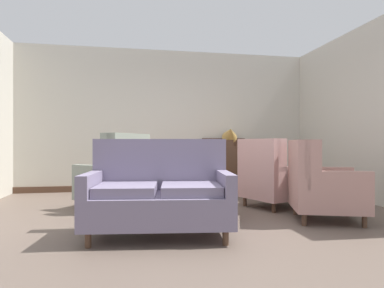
# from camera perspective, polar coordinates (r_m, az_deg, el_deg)

# --- Properties ---
(ground) EXTENTS (8.45, 8.45, 0.00)m
(ground) POSITION_cam_1_polar(r_m,az_deg,el_deg) (4.23, 0.18, -12.97)
(ground) COLOR brown
(wall_back) EXTENTS (6.20, 0.08, 2.90)m
(wall_back) POSITION_cam_1_polar(r_m,az_deg,el_deg) (7.00, -4.23, 4.10)
(wall_back) COLOR beige
(wall_back) RESTS_ON ground
(wall_right) EXTENTS (0.08, 4.05, 2.90)m
(wall_right) POSITION_cam_1_polar(r_m,az_deg,el_deg) (6.22, 27.06, 4.62)
(wall_right) COLOR beige
(wall_right) RESTS_ON ground
(baseboard_back) EXTENTS (6.04, 0.03, 0.12)m
(baseboard_back) POSITION_cam_1_polar(r_m,az_deg,el_deg) (6.99, -4.18, -7.31)
(baseboard_back) COLOR #4C3323
(baseboard_back) RESTS_ON ground
(coffee_table) EXTENTS (0.78, 0.78, 0.53)m
(coffee_table) POSITION_cam_1_polar(r_m,az_deg,el_deg) (4.34, 2.55, -7.02)
(coffee_table) COLOR #4C3323
(coffee_table) RESTS_ON ground
(porcelain_vase) EXTENTS (0.19, 0.19, 0.38)m
(porcelain_vase) POSITION_cam_1_polar(r_m,az_deg,el_deg) (4.27, 1.96, -3.45)
(porcelain_vase) COLOR #4C7A66
(porcelain_vase) RESTS_ON coffee_table
(settee) EXTENTS (1.56, 0.99, 1.00)m
(settee) POSITION_cam_1_polar(r_m,az_deg,el_deg) (3.52, -5.62, -8.70)
(settee) COLOR slate
(settee) RESTS_ON ground
(armchair_near_window) EXTENTS (1.02, 0.98, 1.00)m
(armchair_near_window) POSITION_cam_1_polar(r_m,az_deg,el_deg) (4.45, 21.07, -6.69)
(armchair_near_window) COLOR tan
(armchair_near_window) RESTS_ON ground
(armchair_far_left) EXTENTS (1.02, 1.11, 1.01)m
(armchair_far_left) POSITION_cam_1_polar(r_m,az_deg,el_deg) (5.49, -1.74, -5.54)
(armchair_far_left) COLOR tan
(armchair_far_left) RESTS_ON ground
(armchair_beside_settee) EXTENTS (1.11, 1.03, 1.03)m
(armchair_beside_settee) POSITION_cam_1_polar(r_m,az_deg,el_deg) (5.16, 13.54, -5.78)
(armchair_beside_settee) COLOR tan
(armchair_beside_settee) RESTS_ON ground
(armchair_back_corner) EXTENTS (1.14, 1.15, 1.10)m
(armchair_back_corner) POSITION_cam_1_polar(r_m,az_deg,el_deg) (5.11, -12.67, -5.47)
(armchair_back_corner) COLOR gray
(armchair_back_corner) RESTS_ON ground
(side_table) EXTENTS (0.47, 0.47, 0.69)m
(side_table) POSITION_cam_1_polar(r_m,az_deg,el_deg) (6.04, 10.18, -5.07)
(side_table) COLOR #4C3323
(side_table) RESTS_ON ground
(sideboard) EXTENTS (0.94, 0.37, 1.07)m
(sideboard) POSITION_cam_1_polar(r_m,az_deg,el_deg) (6.94, 5.81, -3.67)
(sideboard) COLOR #4C3323
(sideboard) RESTS_ON ground
(gramophone) EXTENTS (0.38, 0.46, 0.49)m
(gramophone) POSITION_cam_1_polar(r_m,az_deg,el_deg) (6.86, 6.39, 1.47)
(gramophone) COLOR #4C3323
(gramophone) RESTS_ON sideboard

